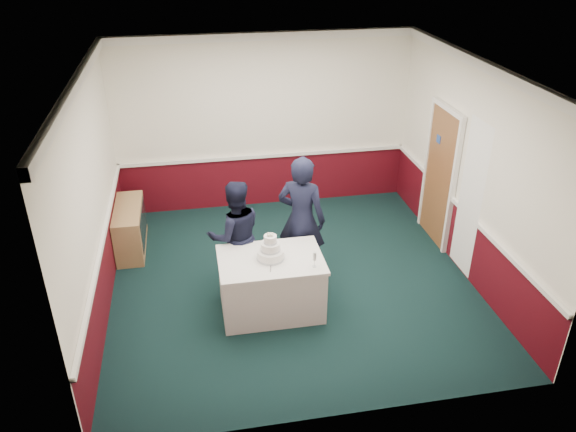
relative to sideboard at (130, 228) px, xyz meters
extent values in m
plane|color=black|center=(2.28, -1.33, -0.35)|extent=(5.00, 5.00, 0.00)
cube|color=white|center=(2.28, 1.15, 1.15)|extent=(5.00, 0.05, 3.00)
cube|color=white|center=(-0.20, -1.33, 1.15)|extent=(0.05, 5.00, 3.00)
cube|color=white|center=(4.75, -1.33, 1.15)|extent=(0.05, 5.00, 3.00)
cube|color=white|center=(2.28, -1.33, 2.62)|extent=(5.00, 5.00, 0.05)
cube|color=#4E0A13|center=(2.28, 1.15, 0.10)|extent=(5.00, 0.02, 0.90)
cube|color=white|center=(2.28, 1.14, 0.57)|extent=(4.98, 0.05, 0.06)
cube|color=white|center=(2.28, 1.13, 2.58)|extent=(5.00, 0.08, 0.12)
cube|color=#905F33|center=(4.74, -0.53, 0.70)|extent=(0.05, 0.90, 2.10)
cube|color=#234799|center=(4.71, -0.38, 1.27)|extent=(0.01, 0.12, 0.12)
cube|color=white|center=(4.70, -1.58, 0.85)|extent=(0.02, 0.60, 2.20)
cube|color=#99794A|center=(0.00, 0.00, 0.00)|extent=(0.40, 1.20, 0.70)
cube|color=black|center=(0.20, 0.00, 0.05)|extent=(0.01, 1.00, 0.50)
cube|color=white|center=(1.89, -1.93, 0.03)|extent=(1.28, 0.88, 0.76)
cube|color=white|center=(1.89, -1.93, 0.42)|extent=(1.32, 0.92, 0.04)
cylinder|color=white|center=(1.89, -1.93, 0.50)|extent=(0.34, 0.34, 0.12)
cylinder|color=#B8BAC4|center=(1.89, -1.93, 0.45)|extent=(0.35, 0.35, 0.03)
cylinder|color=white|center=(1.89, -1.93, 0.61)|extent=(0.24, 0.24, 0.11)
cylinder|color=#B8BAC4|center=(1.89, -1.93, 0.57)|extent=(0.25, 0.25, 0.02)
cylinder|color=white|center=(1.89, -1.93, 0.72)|extent=(0.16, 0.16, 0.10)
cylinder|color=#B8BAC4|center=(1.89, -1.93, 0.68)|extent=(0.17, 0.17, 0.02)
sphere|color=#EDE5C9|center=(1.89, -1.93, 0.79)|extent=(0.03, 0.03, 0.03)
sphere|color=#EDE5C9|center=(1.92, -1.92, 0.79)|extent=(0.03, 0.03, 0.03)
sphere|color=#EDE5C9|center=(1.87, -1.91, 0.79)|extent=(0.03, 0.03, 0.03)
sphere|color=#EDE5C9|center=(1.91, -1.95, 0.79)|extent=(0.03, 0.03, 0.03)
sphere|color=#EDE5C9|center=(1.87, -1.94, 0.79)|extent=(0.03, 0.03, 0.03)
cube|color=silver|center=(1.86, -2.13, 0.44)|extent=(0.05, 0.22, 0.00)
cylinder|color=silver|center=(2.39, -2.21, 0.44)|extent=(0.05, 0.05, 0.01)
cylinder|color=silver|center=(2.39, -2.21, 0.49)|extent=(0.01, 0.01, 0.09)
cylinder|color=silver|center=(2.39, -2.21, 0.59)|extent=(0.04, 0.04, 0.11)
imported|color=black|center=(1.51, -1.29, 0.44)|extent=(0.84, 0.69, 1.58)
imported|color=black|center=(2.43, -1.23, 0.57)|extent=(0.80, 0.71, 1.85)
camera|label=1|loc=(1.03, -7.83, 4.24)|focal=35.00mm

